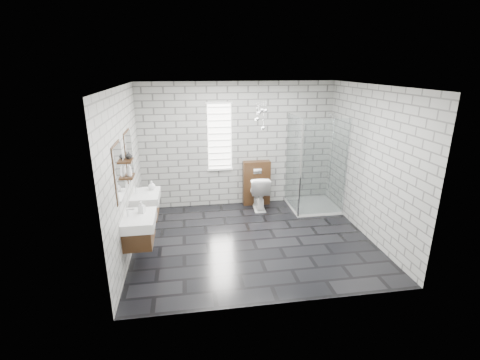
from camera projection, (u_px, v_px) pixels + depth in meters
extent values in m
cube|color=black|center=(253.00, 240.00, 6.29)|extent=(4.20, 3.60, 0.02)
cube|color=white|center=(255.00, 85.00, 5.44)|extent=(4.20, 3.60, 0.02)
cube|color=#9C9C97|center=(238.00, 145.00, 7.57)|extent=(4.20, 0.02, 2.70)
cube|color=#9C9C97|center=(283.00, 210.00, 4.17)|extent=(4.20, 0.02, 2.70)
cube|color=#9C9C97|center=(125.00, 174.00, 5.56)|extent=(0.02, 3.60, 2.70)
cube|color=#9C9C97|center=(370.00, 163.00, 6.18)|extent=(0.02, 3.60, 2.70)
cube|color=#3F2613|center=(139.00, 234.00, 5.31)|extent=(0.42, 0.62, 0.30)
cube|color=silver|center=(152.00, 231.00, 5.33)|extent=(0.02, 0.35, 0.01)
cube|color=white|center=(139.00, 220.00, 5.24)|extent=(0.47, 0.70, 0.15)
cylinder|color=silver|center=(128.00, 213.00, 5.18)|extent=(0.04, 0.04, 0.12)
cylinder|color=silver|center=(131.00, 210.00, 5.17)|extent=(0.10, 0.02, 0.02)
cube|color=white|center=(119.00, 172.00, 4.97)|extent=(0.03, 0.55, 0.80)
cube|color=#3F2613|center=(118.00, 172.00, 4.97)|extent=(0.01, 0.59, 0.84)
cube|color=#3F2613|center=(146.00, 209.00, 6.25)|extent=(0.42, 0.62, 0.30)
cube|color=silver|center=(157.00, 207.00, 6.27)|extent=(0.02, 0.35, 0.01)
cube|color=white|center=(146.00, 197.00, 6.18)|extent=(0.47, 0.70, 0.15)
cylinder|color=silver|center=(136.00, 190.00, 6.12)|extent=(0.04, 0.04, 0.12)
cylinder|color=silver|center=(139.00, 188.00, 6.11)|extent=(0.10, 0.02, 0.02)
cube|color=white|center=(129.00, 155.00, 5.91)|extent=(0.03, 0.55, 0.80)
cube|color=#3F2613|center=(128.00, 155.00, 5.91)|extent=(0.01, 0.59, 0.84)
cube|color=#3F2613|center=(129.00, 176.00, 5.53)|extent=(0.14, 0.30, 0.03)
cube|color=#3F2613|center=(128.00, 161.00, 5.45)|extent=(0.14, 0.30, 0.03)
cube|color=white|center=(220.00, 137.00, 7.42)|extent=(0.50, 0.02, 1.40)
cube|color=silver|center=(219.00, 103.00, 7.18)|extent=(0.56, 0.04, 0.04)
cube|color=silver|center=(220.00, 169.00, 7.63)|extent=(0.56, 0.04, 0.04)
cube|color=silver|center=(220.00, 166.00, 7.60)|extent=(0.48, 0.01, 0.02)
cube|color=silver|center=(220.00, 159.00, 7.56)|extent=(0.48, 0.01, 0.02)
cube|color=silver|center=(220.00, 153.00, 7.51)|extent=(0.48, 0.01, 0.02)
cube|color=silver|center=(220.00, 147.00, 7.47)|extent=(0.48, 0.01, 0.02)
cube|color=silver|center=(220.00, 140.00, 7.42)|extent=(0.48, 0.01, 0.02)
cube|color=silver|center=(220.00, 134.00, 7.38)|extent=(0.48, 0.01, 0.02)
cube|color=silver|center=(219.00, 127.00, 7.34)|extent=(0.48, 0.01, 0.02)
cube|color=silver|center=(219.00, 121.00, 7.29)|extent=(0.48, 0.01, 0.02)
cube|color=silver|center=(219.00, 114.00, 7.25)|extent=(0.48, 0.01, 0.03)
cube|color=silver|center=(219.00, 107.00, 7.20)|extent=(0.48, 0.01, 0.03)
cube|color=#3F2613|center=(256.00, 183.00, 7.79)|extent=(0.60, 0.20, 1.00)
cube|color=silver|center=(258.00, 171.00, 7.60)|extent=(0.18, 0.01, 0.12)
cube|color=white|center=(312.00, 206.00, 7.74)|extent=(1.00, 1.00, 0.06)
cube|color=silver|center=(324.00, 169.00, 6.96)|extent=(1.00, 0.01, 2.00)
cube|color=silver|center=(293.00, 163.00, 7.35)|extent=(0.01, 1.00, 2.00)
cube|color=silver|center=(301.00, 170.00, 6.89)|extent=(0.03, 0.03, 2.00)
cube|color=silver|center=(347.00, 168.00, 7.03)|extent=(0.03, 0.03, 2.00)
cylinder|color=silver|center=(331.00, 156.00, 7.65)|extent=(0.02, 0.02, 1.80)
cylinder|color=silver|center=(331.00, 114.00, 7.35)|extent=(0.14, 0.14, 0.02)
sphere|color=silver|center=(257.00, 119.00, 6.89)|extent=(0.09, 0.09, 0.09)
cylinder|color=silver|center=(257.00, 100.00, 6.78)|extent=(0.01, 0.01, 0.66)
sphere|color=silver|center=(263.00, 128.00, 7.05)|extent=(0.09, 0.09, 0.09)
cylinder|color=silver|center=(264.00, 104.00, 6.91)|extent=(0.01, 0.01, 0.86)
sphere|color=silver|center=(262.00, 110.00, 7.01)|extent=(0.09, 0.09, 0.09)
cylinder|color=silver|center=(262.00, 95.00, 6.91)|extent=(0.01, 0.01, 0.51)
sphere|color=silver|center=(259.00, 113.00, 7.03)|extent=(0.09, 0.09, 0.09)
cylinder|color=silver|center=(259.00, 96.00, 6.93)|extent=(0.01, 0.01, 0.57)
sphere|color=silver|center=(265.00, 110.00, 7.00)|extent=(0.09, 0.09, 0.09)
cylinder|color=silver|center=(266.00, 95.00, 6.90)|extent=(0.01, 0.01, 0.52)
imported|color=white|center=(259.00, 192.00, 7.59)|extent=(0.46, 0.76, 0.75)
imported|color=#B2B2B2|center=(142.00, 207.00, 5.30)|extent=(0.11, 0.11, 0.19)
imported|color=#B2B2B2|center=(152.00, 185.00, 6.30)|extent=(0.14, 0.14, 0.17)
imported|color=#B2B2B2|center=(129.00, 170.00, 5.47)|extent=(0.09, 0.09, 0.21)
imported|color=#B2B2B2|center=(129.00, 155.00, 5.49)|extent=(0.12, 0.12, 0.11)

